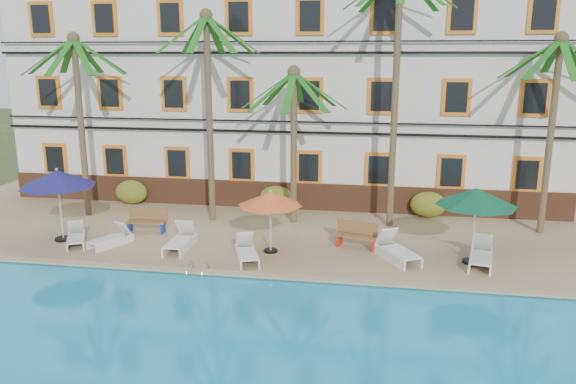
% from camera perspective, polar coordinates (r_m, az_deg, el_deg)
% --- Properties ---
extents(ground, '(100.00, 100.00, 0.00)m').
position_cam_1_polar(ground, '(18.75, -5.34, -7.97)').
color(ground, '#384C23').
rests_on(ground, ground).
extents(pool_deck, '(30.00, 12.00, 0.25)m').
position_cam_1_polar(pool_deck, '(23.30, -2.21, -3.19)').
color(pool_deck, tan).
rests_on(pool_deck, ground).
extents(pool_coping, '(30.00, 0.35, 0.06)m').
position_cam_1_polar(pool_coping, '(17.84, -6.10, -8.19)').
color(pool_coping, tan).
rests_on(pool_coping, pool_deck).
extents(hotel_building, '(25.40, 6.44, 10.22)m').
position_cam_1_polar(hotel_building, '(27.22, -0.15, 10.53)').
color(hotel_building, silver).
rests_on(hotel_building, pool_deck).
extents(palm_a, '(4.14, 4.14, 7.57)m').
position_cam_1_polar(palm_a, '(24.71, -20.49, 8.74)').
color(palm_a, brown).
rests_on(palm_a, pool_deck).
extents(palm_b, '(4.14, 4.14, 8.40)m').
position_cam_1_polar(palm_b, '(22.61, -8.08, 10.29)').
color(palm_b, brown).
rests_on(palm_b, pool_deck).
extents(palm_c, '(4.14, 4.14, 6.29)m').
position_cam_1_polar(palm_c, '(22.22, 0.59, 7.16)').
color(palm_c, brown).
rests_on(palm_c, pool_deck).
extents(palm_d, '(4.14, 4.14, 9.97)m').
position_cam_1_polar(palm_d, '(21.98, 10.96, 12.39)').
color(palm_d, brown).
rests_on(palm_d, pool_deck).
extents(palm_e, '(4.14, 4.14, 7.50)m').
position_cam_1_polar(palm_e, '(22.92, 25.39, 7.85)').
color(palm_e, brown).
rests_on(palm_e, pool_deck).
extents(shrub_left, '(1.50, 0.90, 1.10)m').
position_cam_1_polar(shrub_left, '(26.67, -15.62, -0.00)').
color(shrub_left, '#245217').
rests_on(shrub_left, pool_deck).
extents(shrub_mid, '(1.50, 0.90, 1.10)m').
position_cam_1_polar(shrub_mid, '(24.61, -1.21, -0.63)').
color(shrub_mid, '#245217').
rests_on(shrub_mid, pool_deck).
extents(shrub_right, '(1.50, 0.90, 1.10)m').
position_cam_1_polar(shrub_right, '(24.28, 14.07, -1.25)').
color(shrub_right, '#245217').
rests_on(shrub_right, pool_deck).
extents(umbrella_blue, '(2.72, 2.72, 2.72)m').
position_cam_1_polar(umbrella_blue, '(21.88, -22.37, 1.25)').
color(umbrella_blue, black).
rests_on(umbrella_blue, pool_deck).
extents(umbrella_red, '(2.22, 2.22, 2.23)m').
position_cam_1_polar(umbrella_red, '(19.11, -1.80, -0.72)').
color(umbrella_red, black).
rests_on(umbrella_red, pool_deck).
extents(umbrella_green, '(2.61, 2.61, 2.61)m').
position_cam_1_polar(umbrella_green, '(18.98, 18.59, -0.52)').
color(umbrella_green, black).
rests_on(umbrella_green, pool_deck).
extents(lounger_a, '(1.31, 1.75, 0.79)m').
position_cam_1_polar(lounger_a, '(21.76, -20.75, -4.31)').
color(lounger_a, white).
rests_on(lounger_a, pool_deck).
extents(lounger_b, '(1.26, 1.73, 0.78)m').
position_cam_1_polar(lounger_b, '(21.22, -17.51, -4.51)').
color(lounger_b, white).
rests_on(lounger_b, pool_deck).
extents(lounger_c, '(0.72, 1.93, 0.91)m').
position_cam_1_polar(lounger_c, '(20.23, -10.87, -4.87)').
color(lounger_c, white).
rests_on(lounger_c, pool_deck).
extents(lounger_d, '(1.23, 1.90, 0.85)m').
position_cam_1_polar(lounger_d, '(18.87, -4.22, -6.10)').
color(lounger_d, white).
rests_on(lounger_d, pool_deck).
extents(lounger_e, '(1.65, 2.09, 0.95)m').
position_cam_1_polar(lounger_e, '(19.21, 10.92, -5.85)').
color(lounger_e, white).
rests_on(lounger_e, pool_deck).
extents(lounger_f, '(1.05, 2.04, 0.92)m').
position_cam_1_polar(lounger_f, '(19.46, 19.02, -6.15)').
color(lounger_f, white).
rests_on(lounger_f, pool_deck).
extents(bench_left, '(1.54, 0.61, 0.93)m').
position_cam_1_polar(bench_left, '(22.31, -14.16, -2.81)').
color(bench_left, olive).
rests_on(bench_left, pool_deck).
extents(bench_right, '(1.57, 0.87, 0.93)m').
position_cam_1_polar(bench_right, '(20.09, 7.09, -4.33)').
color(bench_right, olive).
rests_on(bench_right, pool_deck).
extents(pool_ladder, '(0.54, 0.74, 0.74)m').
position_cam_1_polar(pool_ladder, '(18.04, -9.15, -8.15)').
color(pool_ladder, silver).
rests_on(pool_ladder, ground).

